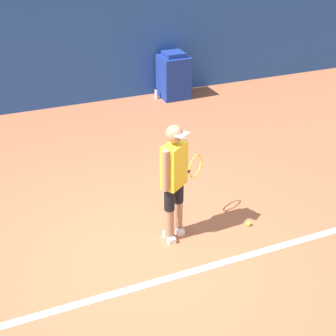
{
  "coord_description": "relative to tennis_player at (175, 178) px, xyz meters",
  "views": [
    {
      "loc": [
        -1.61,
        -4.48,
        3.87
      ],
      "look_at": [
        0.42,
        0.41,
        0.94
      ],
      "focal_mm": 50.0,
      "sensor_mm": 36.0,
      "label": 1
    }
  ],
  "objects": [
    {
      "name": "tennis_player",
      "position": [
        0.0,
        0.0,
        0.0
      ],
      "size": [
        0.8,
        0.6,
        1.62
      ],
      "rotation": [
        0.0,
        0.0,
        0.61
      ],
      "color": "#A37556",
      "rests_on": "ground_plane"
    },
    {
      "name": "ground_plane",
      "position": [
        -0.43,
        -0.21,
        -0.9
      ],
      "size": [
        24.0,
        24.0,
        0.0
      ],
      "primitive_type": "plane",
      "color": "#B76642"
    },
    {
      "name": "covered_chair",
      "position": [
        2.11,
        4.95,
        -0.39
      ],
      "size": [
        0.64,
        0.67,
        1.07
      ],
      "color": "navy",
      "rests_on": "ground_plane"
    },
    {
      "name": "water_bottle",
      "position": [
        1.69,
        4.99,
        -0.78
      ],
      "size": [
        0.07,
        0.07,
        0.25
      ],
      "color": "white",
      "rests_on": "ground_plane"
    },
    {
      "name": "tennis_ball",
      "position": [
        1.04,
        -0.2,
        -0.87
      ],
      "size": [
        0.07,
        0.07,
        0.07
      ],
      "color": "#D1E533",
      "rests_on": "ground_plane"
    },
    {
      "name": "court_baseline",
      "position": [
        -0.43,
        -0.77,
        -0.89
      ],
      "size": [
        21.6,
        0.1,
        0.01
      ],
      "color": "white",
      "rests_on": "ground_plane"
    },
    {
      "name": "back_wall",
      "position": [
        -0.43,
        5.39,
        0.57
      ],
      "size": [
        24.0,
        0.1,
        2.94
      ],
      "color": "#234C99",
      "rests_on": "ground_plane"
    }
  ]
}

